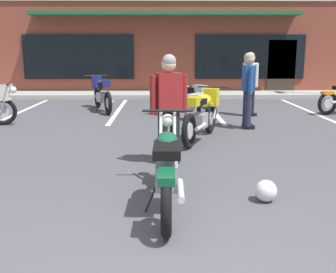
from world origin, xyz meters
TOP-DOWN VIEW (x-y plane):
  - ground_plane at (0.00, 4.08)m, footprint 80.00×80.00m
  - sidewalk_kerb at (0.00, 12.70)m, footprint 22.00×1.80m
  - brick_storefront_building at (0.00, 16.23)m, footprint 16.72×6.53m
  - painted_stall_lines at (-0.00, 9.10)m, footprint 8.38×4.80m
  - motorcycle_foreground_classic at (-0.05, 1.87)m, footprint 0.66×2.11m
  - motorcycle_black_cruiser at (0.44, 7.67)m, footprint 1.52×1.76m
  - motorcycle_blue_standard at (-1.85, 9.13)m, footprint 1.04×2.02m
  - motorcycle_orange_scrambler at (0.69, 5.31)m, footprint 1.08×2.00m
  - person_in_black_shirt at (1.80, 6.39)m, footprint 0.28×0.60m
  - person_by_back_row at (0.00, 3.60)m, footprint 0.60×0.37m
  - person_near_building at (2.22, 8.10)m, footprint 0.39×0.59m
  - helmet_on_pavement at (1.11, 1.99)m, footprint 0.26×0.26m

SIDE VIEW (x-z plane):
  - ground_plane at x=0.00m, z-range 0.00..0.00m
  - painted_stall_lines at x=0.00m, z-range 0.00..0.01m
  - sidewalk_kerb at x=0.00m, z-range 0.00..0.14m
  - helmet_on_pavement at x=1.11m, z-range 0.00..0.26m
  - motorcycle_foreground_classic at x=-0.05m, z-range -0.03..0.95m
  - motorcycle_black_cruiser at x=0.44m, z-range 0.04..1.02m
  - motorcycle_blue_standard at x=-1.85m, z-range 0.04..1.02m
  - motorcycle_orange_scrambler at x=0.69m, z-range 0.04..1.02m
  - person_in_black_shirt at x=1.80m, z-range 0.11..1.79m
  - person_by_back_row at x=0.00m, z-range 0.11..1.79m
  - person_near_building at x=2.22m, z-range 0.11..1.79m
  - brick_storefront_building at x=0.00m, z-range 0.00..3.84m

